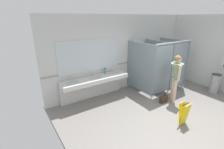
% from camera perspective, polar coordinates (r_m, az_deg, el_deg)
% --- Properties ---
extents(ground_plane, '(6.44, 5.49, 0.10)m').
position_cam_1_polar(ground_plane, '(5.45, 20.91, -13.19)').
color(ground_plane, gray).
extents(wall_back, '(6.44, 0.12, 2.88)m').
position_cam_1_polar(wall_back, '(6.50, 4.50, 7.59)').
color(wall_back, silver).
rests_on(wall_back, ground_plane).
extents(wall_back_tile_band, '(6.44, 0.01, 0.06)m').
position_cam_1_polar(wall_back_tile_band, '(6.54, 4.76, 4.13)').
color(wall_back_tile_band, '#9E937F').
rests_on(wall_back_tile_band, wall_back).
extents(vanity_counter, '(2.39, 0.59, 0.95)m').
position_cam_1_polar(vanity_counter, '(5.71, -6.20, -2.84)').
color(vanity_counter, silver).
rests_on(vanity_counter, ground_plane).
extents(mirror_panel, '(2.29, 0.02, 1.10)m').
position_cam_1_polar(mirror_panel, '(5.62, -7.57, 6.55)').
color(mirror_panel, silver).
rests_on(mirror_panel, wall_back).
extents(bathroom_stalls, '(1.90, 1.43, 1.97)m').
position_cam_1_polar(bathroom_stalls, '(6.62, 16.81, 3.38)').
color(bathroom_stalls, gray).
rests_on(bathroom_stalls, ground_plane).
extents(paper_towel_dispenser_upper, '(0.33, 0.13, 0.48)m').
position_cam_1_polar(paper_towel_dispenser_upper, '(7.42, 34.74, 4.14)').
color(paper_towel_dispenser_upper, '#B7BABF').
rests_on(paper_towel_dispenser_upper, wall_side_right).
extents(trash_bin, '(0.33, 0.33, 0.76)m').
position_cam_1_polar(trash_bin, '(7.36, 32.47, -2.68)').
color(trash_bin, '#99999E').
rests_on(trash_bin, ground_plane).
extents(person_standing, '(0.55, 0.55, 1.64)m').
position_cam_1_polar(person_standing, '(5.75, 21.58, 0.42)').
color(person_standing, beige).
rests_on(person_standing, ground_plane).
extents(handbag, '(0.30, 0.13, 0.38)m').
position_cam_1_polar(handbag, '(5.91, 17.64, -8.17)').
color(handbag, '#3F2D1E').
rests_on(handbag, ground_plane).
extents(soap_dispenser, '(0.07, 0.07, 0.22)m').
position_cam_1_polar(soap_dispenser, '(5.90, -2.45, 1.24)').
color(soap_dispenser, teal).
rests_on(soap_dispenser, vanity_counter).
extents(wet_floor_sign, '(0.28, 0.19, 0.64)m').
position_cam_1_polar(wet_floor_sign, '(4.87, 23.95, -12.55)').
color(wet_floor_sign, yellow).
rests_on(wet_floor_sign, ground_plane).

